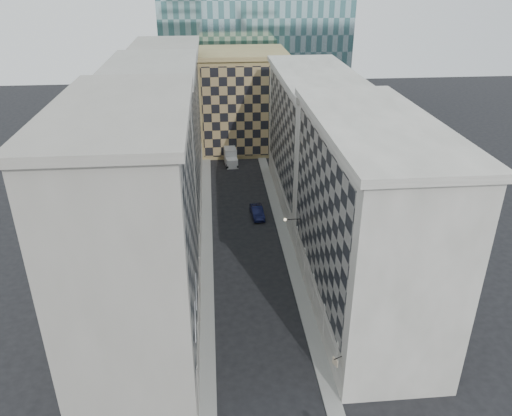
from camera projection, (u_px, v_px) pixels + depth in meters
sidewalk_west at (207, 243)px, 66.07m from camera, size 1.50×100.00×0.15m
sidewalk_east at (285, 239)px, 66.93m from camera, size 1.50×100.00×0.15m
bldg_left_a at (137, 238)px, 43.45m from camera, size 10.80×22.80×23.70m
bldg_left_b at (159, 156)px, 63.31m from camera, size 10.80×22.80×22.70m
bldg_left_c at (170, 113)px, 83.18m from camera, size 10.80×22.80×21.70m
bldg_right_a at (366, 222)px, 49.46m from camera, size 10.80×26.80×20.70m
bldg_right_b at (313, 140)px, 73.78m from camera, size 10.80×28.80×19.70m
tan_block at (242, 101)px, 96.36m from camera, size 16.80×14.80×18.80m
flagpoles_left at (196, 306)px, 41.08m from camera, size 0.10×6.33×2.33m
bracket_lamp at (287, 220)px, 58.79m from camera, size 1.98×0.36×0.36m
box_truck at (231, 157)px, 91.64m from camera, size 2.49×5.32×2.84m
dark_car at (257, 212)px, 72.62m from camera, size 1.96×4.80×1.55m
shop_sign at (335, 361)px, 41.17m from camera, size 0.76×0.67×0.78m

